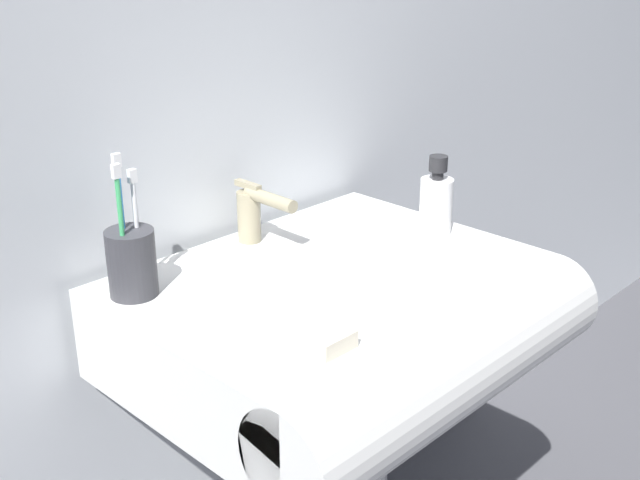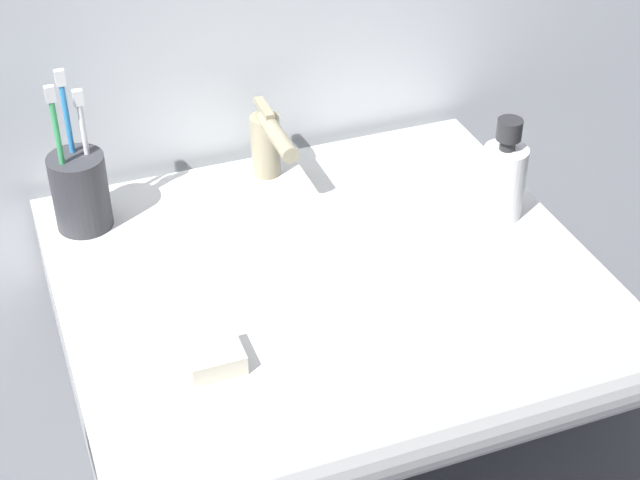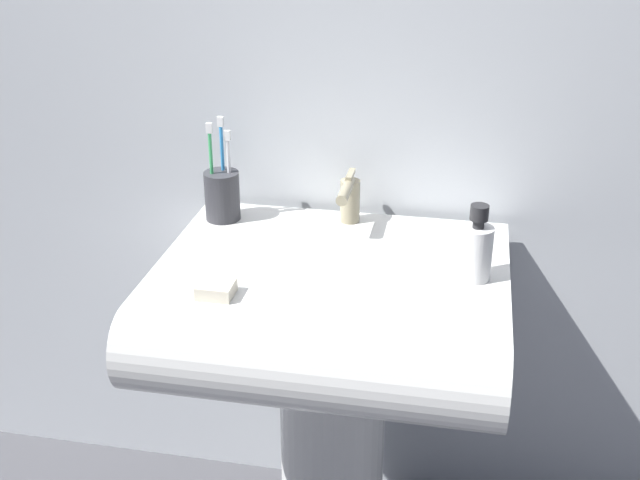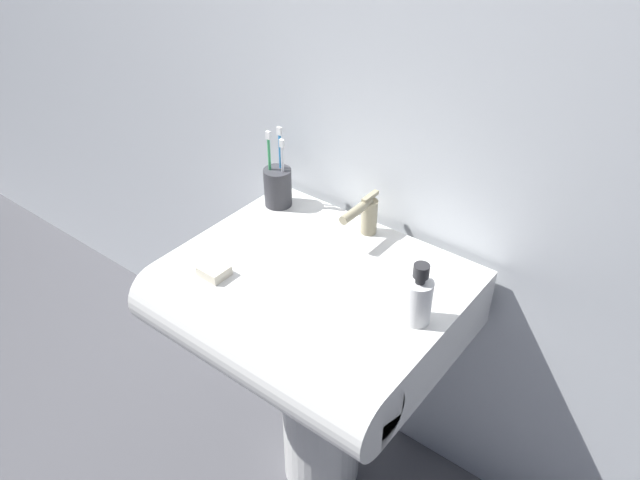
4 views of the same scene
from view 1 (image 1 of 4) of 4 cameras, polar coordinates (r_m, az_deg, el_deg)
sink_basin at (r=1.26m, az=2.37°, el=-6.10°), size 0.64×0.53×0.15m
faucet at (r=1.35m, az=-4.60°, el=2.09°), size 0.04×0.14×0.11m
toothbrush_cup at (r=1.19m, az=-13.26°, el=-1.44°), size 0.07×0.07×0.21m
soap_bottle at (r=1.41m, az=8.26°, el=2.67°), size 0.06×0.06×0.14m
bar_soap at (r=1.04m, az=0.52°, el=-7.11°), size 0.06×0.05×0.02m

